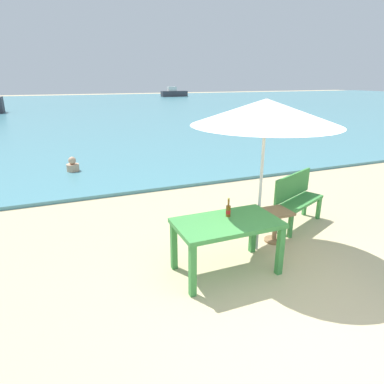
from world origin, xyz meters
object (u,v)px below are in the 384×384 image
object	(u,v)px
beer_bottle_amber	(228,210)
boat_barge	(174,93)
patio_umbrella	(266,112)
swimmer_person	(73,166)
picnic_table_green	(227,229)
bench_green_left	(296,197)
side_table_wood	(275,221)

from	to	relation	value
beer_bottle_amber	boat_barge	bearing A→B (deg)	71.49
beer_bottle_amber	boat_barge	xyz separation A→B (m)	(14.48, 43.24, -0.28)
patio_umbrella	swimmer_person	world-z (taller)	patio_umbrella
picnic_table_green	bench_green_left	world-z (taller)	bench_green_left
patio_umbrella	side_table_wood	bearing A→B (deg)	16.89
bench_green_left	swimmer_person	world-z (taller)	bench_green_left
patio_umbrella	beer_bottle_amber	bearing A→B (deg)	-160.27
picnic_table_green	swimmer_person	xyz separation A→B (m)	(-1.62, 6.10, -0.41)
bench_green_left	swimmer_person	distance (m)	6.27
patio_umbrella	swimmer_person	bearing A→B (deg)	112.42
patio_umbrella	bench_green_left	size ratio (longest dim) A/B	1.85
picnic_table_green	beer_bottle_amber	size ratio (longest dim) A/B	5.28
picnic_table_green	beer_bottle_amber	xyz separation A→B (m)	(0.08, 0.13, 0.20)
bench_green_left	picnic_table_green	bearing A→B (deg)	-154.18
side_table_wood	swimmer_person	xyz separation A→B (m)	(-2.79, 5.60, -0.11)
beer_bottle_amber	swimmer_person	distance (m)	6.24
patio_umbrella	side_table_wood	distance (m)	1.82
picnic_table_green	boat_barge	distance (m)	45.75
beer_bottle_amber	bench_green_left	world-z (taller)	beer_bottle_amber
patio_umbrella	bench_green_left	bearing A→B (deg)	25.44
side_table_wood	swimmer_person	distance (m)	6.26
boat_barge	beer_bottle_amber	bearing A→B (deg)	-108.51
picnic_table_green	boat_barge	world-z (taller)	boat_barge
bench_green_left	boat_barge	distance (m)	44.30
boat_barge	side_table_wood	bearing A→B (deg)	-107.34
side_table_wood	bench_green_left	bearing A→B (deg)	29.86
picnic_table_green	side_table_wood	xyz separation A→B (m)	(1.17, 0.50, -0.30)
swimmer_person	patio_umbrella	bearing A→B (deg)	-67.58
swimmer_person	boat_barge	size ratio (longest dim) A/B	0.11
boat_barge	swimmer_person	bearing A→B (deg)	-113.46
picnic_table_green	beer_bottle_amber	bearing A→B (deg)	57.66
swimmer_person	boat_barge	world-z (taller)	boat_barge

